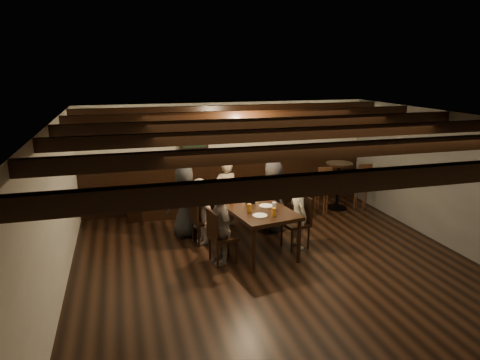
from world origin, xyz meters
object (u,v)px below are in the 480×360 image
object	(u,v)px
chair_left_far	(222,246)
high_top_table	(338,179)
person_bench_centre	(226,193)
chair_left_near	(203,229)
person_right_far	(298,215)
chair_right_near	(271,217)
bar_stool_left	(322,196)
bar_stool_right	(361,192)
dining_table	(249,206)
chair_right_far	(296,232)
person_bench_right	(269,195)
person_bench_left	(185,201)
person_left_far	(220,227)
person_right_near	(273,196)
person_left_near	(201,212)

from	to	relation	value
chair_left_far	high_top_table	distance (m)	3.78
person_bench_centre	chair_left_near	bearing A→B (deg)	39.87
chair_left_near	person_right_far	bearing A→B (deg)	58.49
chair_right_near	chair_left_far	bearing A→B (deg)	122.04
bar_stool_left	bar_stool_right	xyz separation A→B (m)	(1.00, 0.05, 0.00)
dining_table	chair_right_far	size ratio (longest dim) A/B	2.43
person_right_far	person_bench_right	bearing A→B (deg)	-6.34
dining_table	chair_right_far	bearing A→B (deg)	-32.01
person_bench_left	chair_right_far	bearing A→B (deg)	140.19
bar_stool_right	person_bench_centre	bearing A→B (deg)	-167.26
person_left_far	high_top_table	distance (m)	3.78
chair_left_near	bar_stool_right	size ratio (longest dim) A/B	0.80
person_right_near	dining_table	bearing A→B (deg)	120.96
chair_left_near	person_bench_centre	distance (m)	1.03
chair_left_near	dining_table	bearing A→B (deg)	57.94
chair_left_near	person_left_far	bearing A→B (deg)	-2.01
high_top_table	chair_left_far	bearing A→B (deg)	-147.95
person_left_near	bar_stool_left	bearing A→B (deg)	97.99
person_right_far	high_top_table	size ratio (longest dim) A/B	1.13
chair_left_far	bar_stool_right	bearing A→B (deg)	106.97
person_bench_left	person_bench_right	world-z (taller)	person_bench_left
person_bench_left	high_top_table	distance (m)	3.65
dining_table	chair_left_near	xyz separation A→B (m)	(-0.78, 0.32, -0.47)
bar_stool_left	dining_table	bearing A→B (deg)	-141.53
chair_left_far	chair_right_far	world-z (taller)	chair_right_far
dining_table	person_bench_right	bearing A→B (deg)	45.00
bar_stool_left	bar_stool_right	size ratio (longest dim) A/B	1.00
chair_right_far	person_right_far	distance (m)	0.32
person_bench_right	person_left_far	bearing A→B (deg)	39.29
chair_left_far	bar_stool_left	world-z (taller)	bar_stool_left
person_left_near	person_right_near	bearing A→B (deg)	90.00
chair_right_far	chair_left_far	bearing A→B (deg)	90.00
dining_table	bar_stool_left	distance (m)	2.41
chair_right_near	chair_right_far	world-z (taller)	chair_right_far
dining_table	chair_right_near	bearing A→B (deg)	32.06
person_left_near	bar_stool_left	xyz separation A→B (m)	(2.86, 0.90, -0.20)
person_right_far	chair_right_near	bearing A→B (deg)	2.00
chair_left_far	person_bench_left	xyz separation A→B (m)	(-0.40, 1.30, 0.41)
dining_table	chair_left_far	world-z (taller)	chair_left_far
chair_left_near	bar_stool_left	bearing A→B (deg)	98.07
chair_left_far	bar_stool_right	distance (m)	4.11
person_left_near	bar_stool_right	size ratio (longest dim) A/B	1.12
person_right_near	chair_left_near	bearing A→B (deg)	90.00
chair_left_far	person_left_near	world-z (taller)	person_left_near
chair_left_far	person_right_far	distance (m)	1.50
dining_table	bar_stool_left	xyz separation A→B (m)	(2.05, 1.22, -0.33)
person_bench_right	chair_left_near	bearing A→B (deg)	15.54
dining_table	person_left_far	distance (m)	0.88
high_top_table	bar_stool_right	distance (m)	0.60
dining_table	person_left_near	xyz separation A→B (m)	(-0.81, 0.32, -0.13)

